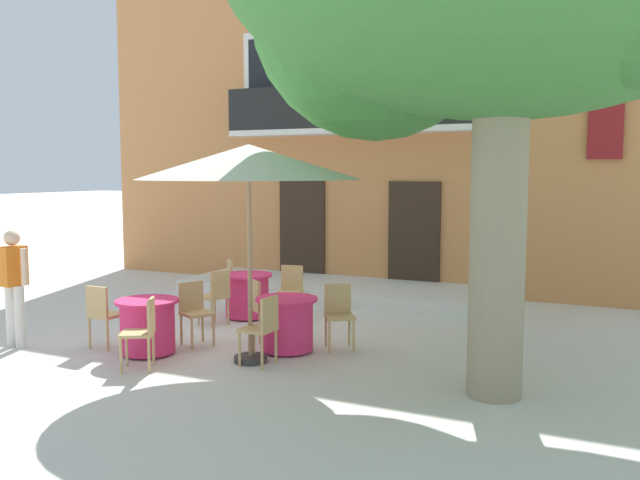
# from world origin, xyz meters

# --- Properties ---
(ground_plane) EXTENTS (120.00, 120.00, 0.00)m
(ground_plane) POSITION_xyz_m (0.00, 0.00, 0.00)
(ground_plane) COLOR silver
(building_facade) EXTENTS (13.00, 5.09, 7.50)m
(building_facade) POSITION_xyz_m (-0.29, 6.99, 3.75)
(building_facade) COLOR #CC844C
(building_facade) RESTS_ON ground
(entrance_step_platform) EXTENTS (6.38, 2.13, 0.25)m
(entrance_step_platform) POSITION_xyz_m (-0.30, 3.93, 0.12)
(entrance_step_platform) COLOR silver
(entrance_step_platform) RESTS_ON ground
(cafe_table_near_tree) EXTENTS (0.86, 0.86, 0.76)m
(cafe_table_near_tree) POSITION_xyz_m (0.85, -0.27, 0.39)
(cafe_table_near_tree) COLOR #E52D66
(cafe_table_near_tree) RESTS_ON ground
(cafe_chair_near_tree_0) EXTENTS (0.41, 0.41, 0.91)m
(cafe_chair_near_tree_0) POSITION_xyz_m (0.91, -1.02, 0.53)
(cafe_chair_near_tree_0) COLOR tan
(cafe_chair_near_tree_0) RESTS_ON ground
(cafe_chair_near_tree_1) EXTENTS (0.55, 0.55, 0.91)m
(cafe_chair_near_tree_1) POSITION_xyz_m (1.44, 0.21, 0.53)
(cafe_chair_near_tree_1) COLOR tan
(cafe_chair_near_tree_1) RESTS_ON ground
(cafe_chair_near_tree_2) EXTENTS (0.56, 0.56, 0.91)m
(cafe_chair_near_tree_2) POSITION_xyz_m (0.21, 0.12, 0.53)
(cafe_chair_near_tree_2) COLOR tan
(cafe_chair_near_tree_2) RESTS_ON ground
(cafe_table_middle) EXTENTS (0.86, 0.86, 0.76)m
(cafe_table_middle) POSITION_xyz_m (-0.80, 1.36, 0.39)
(cafe_table_middle) COLOR #E52D66
(cafe_table_middle) RESTS_ON ground
(cafe_chair_middle_0) EXTENTS (0.56, 0.56, 0.91)m
(cafe_chair_middle_0) POSITION_xyz_m (-1.36, 1.87, 0.53)
(cafe_chair_middle_0) COLOR tan
(cafe_chair_middle_0) RESTS_ON ground
(cafe_chair_middle_1) EXTENTS (0.49, 0.49, 0.91)m
(cafe_chair_middle_1) POSITION_xyz_m (-0.93, 0.62, 0.53)
(cafe_chair_middle_1) COLOR tan
(cafe_chair_middle_1) RESTS_ON ground
(cafe_chair_middle_2) EXTENTS (0.47, 0.47, 0.91)m
(cafe_chair_middle_2) POSITION_xyz_m (-0.08, 1.58, 0.53)
(cafe_chair_middle_2) COLOR tan
(cafe_chair_middle_2) RESTS_ON ground
(cafe_table_front) EXTENTS (0.86, 0.86, 0.76)m
(cafe_table_front) POSITION_xyz_m (-0.80, -1.22, 0.39)
(cafe_table_front) COLOR #E52D66
(cafe_table_front) RESTS_ON ground
(cafe_chair_front_0) EXTENTS (0.41, 0.41, 0.91)m
(cafe_chair_front_0) POSITION_xyz_m (-1.55, -1.28, 0.53)
(cafe_chair_front_0) COLOR tan
(cafe_chair_front_0) RESTS_ON ground
(cafe_chair_front_1) EXTENTS (0.55, 0.55, 0.91)m
(cafe_chair_front_1) POSITION_xyz_m (-0.36, -1.83, 0.53)
(cafe_chair_front_1) COLOR tan
(cafe_chair_front_1) RESTS_ON ground
(cafe_chair_front_2) EXTENTS (0.54, 0.54, 0.91)m
(cafe_chair_front_2) POSITION_xyz_m (-0.52, -0.52, 0.53)
(cafe_chair_front_2) COLOR tan
(cafe_chair_front_2) RESTS_ON ground
(cafe_umbrella) EXTENTS (2.90, 2.90, 2.85)m
(cafe_umbrella) POSITION_xyz_m (0.68, -0.94, 2.61)
(cafe_umbrella) COLOR #997A56
(cafe_umbrella) RESTS_ON ground
(pedestrian_near_entrance) EXTENTS (0.53, 0.36, 1.68)m
(pedestrian_near_entrance) POSITION_xyz_m (-2.75, -1.75, 0.95)
(pedestrian_near_entrance) COLOR silver
(pedestrian_near_entrance) RESTS_ON ground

